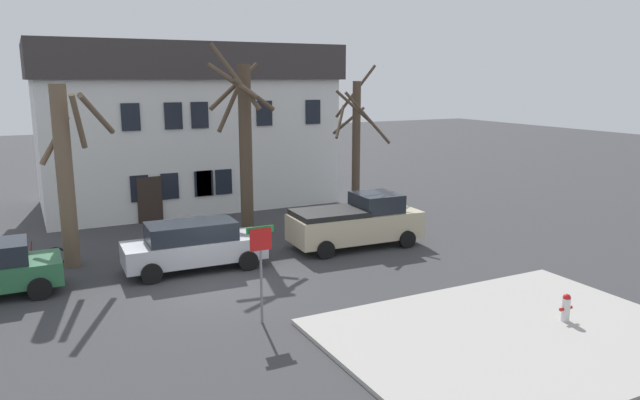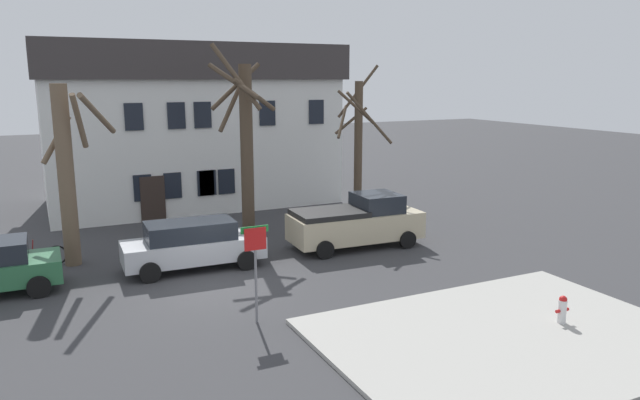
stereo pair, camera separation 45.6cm
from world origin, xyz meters
The scene contains 11 objects.
ground_plane centered at (0.00, 0.00, 0.00)m, with size 120.00×120.00×0.00m, color #38383A.
sidewalk_slab centered at (5.63, -6.89, 0.06)m, with size 9.31×6.79×0.12m, color #A8A59E.
building_main centered at (2.69, 13.58, 4.13)m, with size 14.66×7.86×8.12m.
tree_bare_near centered at (-3.74, 4.51, 3.36)m, with size 2.59×2.58×6.30m.
tree_bare_mid centered at (2.95, 5.38, 3.99)m, with size 2.57×2.72×7.78m.
tree_bare_far centered at (8.32, 5.68, 3.53)m, with size 2.43×2.46×7.07m.
car_silver_wagon centered at (-0.09, 2.22, 0.88)m, with size 4.80×2.09×1.68m.
pickup_truck_beige centered at (6.34, 2.18, 0.99)m, with size 5.21×2.41×2.04m.
fire_hydrant centered at (7.45, -6.89, 0.51)m, with size 0.42×0.22×0.75m.
street_sign_pole centered at (0.30, -3.10, 1.88)m, with size 0.76×0.07×2.67m.
bicycle_leaning centered at (-4.86, 4.64, 0.37)m, with size 1.75×0.24×1.03m.
Camera 1 is at (-5.10, -17.12, 6.45)m, focal length 33.26 mm.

